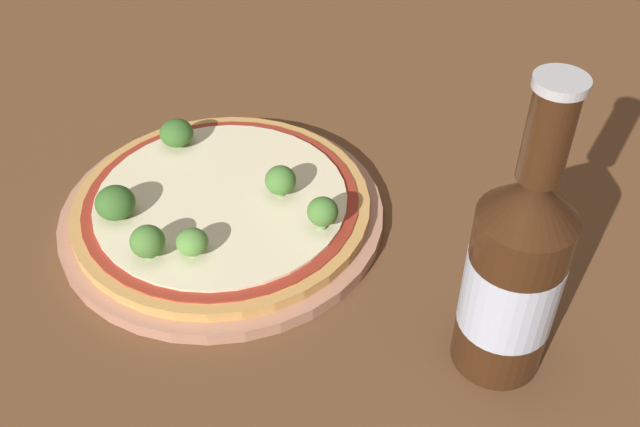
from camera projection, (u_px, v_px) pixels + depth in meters
name	position (u px, v px, depth m)	size (l,w,h in m)	color
ground_plane	(229.00, 208.00, 0.69)	(3.00, 3.00, 0.00)	brown
plate	(223.00, 214.00, 0.67)	(0.29, 0.29, 0.01)	tan
pizza	(222.00, 203.00, 0.67)	(0.26, 0.26, 0.01)	tan
broccoli_floret_0	(323.00, 212.00, 0.62)	(0.03, 0.03, 0.03)	#6B8E51
broccoli_floret_1	(115.00, 202.00, 0.64)	(0.03, 0.03, 0.03)	#6B8E51
broccoli_floret_2	(177.00, 133.00, 0.71)	(0.03, 0.03, 0.03)	#6B8E51
broccoli_floret_3	(148.00, 242.00, 0.59)	(0.03, 0.03, 0.03)	#6B8E51
broccoli_floret_4	(192.00, 242.00, 0.60)	(0.03, 0.03, 0.02)	#6B8E51
broccoli_floret_5	(281.00, 180.00, 0.65)	(0.03, 0.03, 0.03)	#6B8E51
beer_bottle	(514.00, 273.00, 0.51)	(0.07, 0.07, 0.24)	#381E0F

